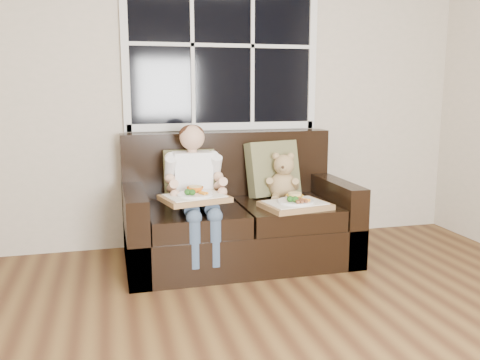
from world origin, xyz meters
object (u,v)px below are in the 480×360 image
object	(u,v)px
loveseat	(237,219)
teddy_bear	(284,180)
child	(195,180)
tray_right	(295,204)
tray_left	(195,197)

from	to	relation	value
loveseat	teddy_bear	world-z (taller)	loveseat
child	teddy_bear	size ratio (longest dim) A/B	2.41
child	loveseat	bearing A→B (deg)	19.61
tray_right	loveseat	bearing A→B (deg)	128.58
teddy_bear	tray_right	world-z (taller)	teddy_bear
teddy_bear	tray_left	size ratio (longest dim) A/B	0.77
child	tray_right	bearing A→B (deg)	-15.33
loveseat	teddy_bear	distance (m)	0.48
teddy_bear	child	bearing A→B (deg)	-148.79
tray_left	loveseat	bearing A→B (deg)	26.33
loveseat	teddy_bear	size ratio (longest dim) A/B	4.45
loveseat	child	bearing A→B (deg)	-160.39
teddy_bear	loveseat	bearing A→B (deg)	-158.07
loveseat	tray_left	size ratio (longest dim) A/B	3.43
tray_left	tray_right	size ratio (longest dim) A/B	0.96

